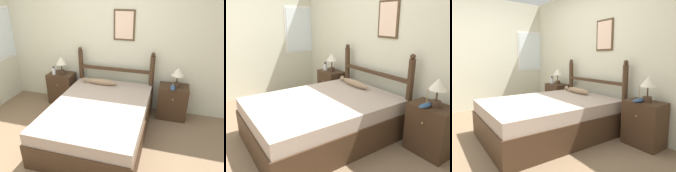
% 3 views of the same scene
% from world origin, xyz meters
% --- Properties ---
extents(ground_plane, '(16.00, 16.00, 0.00)m').
position_xyz_m(ground_plane, '(0.00, 0.00, 0.00)').
color(ground_plane, '#7A6047').
extents(wall_back, '(6.40, 0.08, 2.55)m').
position_xyz_m(wall_back, '(0.00, 1.73, 1.28)').
color(wall_back, beige).
rests_on(wall_back, ground_plane).
extents(bed, '(1.46, 1.97, 0.55)m').
position_xyz_m(bed, '(0.14, 0.65, 0.27)').
color(bed, '#3D2819').
rests_on(bed, ground_plane).
extents(headboard, '(1.46, 0.09, 1.17)m').
position_xyz_m(headboard, '(0.14, 1.59, 0.62)').
color(headboard, '#3D2819').
rests_on(headboard, ground_plane).
extents(nightstand_left, '(0.51, 0.37, 0.62)m').
position_xyz_m(nightstand_left, '(-0.95, 1.50, 0.31)').
color(nightstand_left, '#3D2819').
rests_on(nightstand_left, ground_plane).
extents(nightstand_right, '(0.51, 0.37, 0.62)m').
position_xyz_m(nightstand_right, '(1.24, 1.50, 0.31)').
color(nightstand_right, '#3D2819').
rests_on(nightstand_right, ground_plane).
extents(table_lamp_left, '(0.21, 0.21, 0.35)m').
position_xyz_m(table_lamp_left, '(-0.92, 1.50, 0.86)').
color(table_lamp_left, '#422D1E').
rests_on(table_lamp_left, nightstand_left).
extents(table_lamp_right, '(0.21, 0.21, 0.35)m').
position_xyz_m(table_lamp_right, '(1.27, 1.49, 0.86)').
color(table_lamp_right, '#422D1E').
rests_on(table_lamp_right, nightstand_right).
extents(bottle, '(0.07, 0.07, 0.17)m').
position_xyz_m(bottle, '(-1.07, 1.44, 0.70)').
color(bottle, white).
rests_on(bottle, nightstand_left).
extents(model_boat, '(0.08, 0.25, 0.22)m').
position_xyz_m(model_boat, '(1.21, 1.39, 0.65)').
color(model_boat, '#335684').
rests_on(model_boat, nightstand_right).
extents(fish_pillow, '(0.65, 0.12, 0.11)m').
position_xyz_m(fish_pillow, '(-0.07, 1.37, 0.61)').
color(fish_pillow, '#997A5B').
rests_on(fish_pillow, bed).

